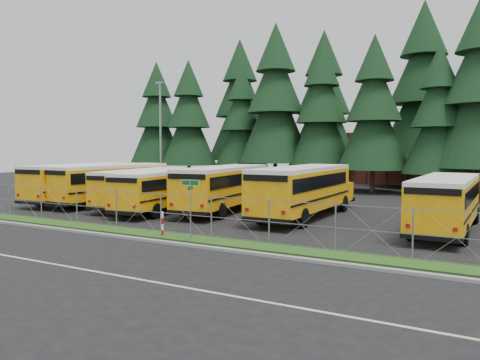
# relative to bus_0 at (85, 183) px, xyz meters

# --- Properties ---
(ground) EXTENTS (120.00, 120.00, 0.00)m
(ground) POSITION_rel_bus_0_xyz_m (14.22, -6.28, -1.50)
(ground) COLOR black
(ground) RESTS_ON ground
(curb) EXTENTS (50.00, 0.25, 0.12)m
(curb) POSITION_rel_bus_0_xyz_m (14.22, -9.38, -1.44)
(curb) COLOR gray
(curb) RESTS_ON ground
(grass_verge) EXTENTS (50.00, 1.40, 0.06)m
(grass_verge) POSITION_rel_bus_0_xyz_m (14.22, -7.98, -1.47)
(grass_verge) COLOR #173F12
(grass_verge) RESTS_ON ground
(road_lane_line) EXTENTS (50.00, 0.12, 0.01)m
(road_lane_line) POSITION_rel_bus_0_xyz_m (14.22, -14.28, -1.49)
(road_lane_line) COLOR beige
(road_lane_line) RESTS_ON ground
(chainlink_fence) EXTENTS (44.00, 0.10, 2.00)m
(chainlink_fence) POSITION_rel_bus_0_xyz_m (14.22, -7.28, -0.50)
(chainlink_fence) COLOR gray
(chainlink_fence) RESTS_ON ground
(brick_building) EXTENTS (22.00, 10.00, 6.00)m
(brick_building) POSITION_rel_bus_0_xyz_m (20.22, 33.72, 1.50)
(brick_building) COLOR brown
(brick_building) RESTS_ON ground
(bus_0) EXTENTS (3.29, 11.53, 2.99)m
(bus_0) POSITION_rel_bus_0_xyz_m (0.00, 0.00, 0.00)
(bus_0) COLOR orange
(bus_0) RESTS_ON ground
(bus_1) EXTENTS (3.32, 11.50, 2.98)m
(bus_1) POSITION_rel_bus_0_xyz_m (2.77, 0.31, -0.01)
(bus_1) COLOR orange
(bus_1) RESTS_ON ground
(bus_2) EXTENTS (3.76, 10.60, 2.72)m
(bus_2) POSITION_rel_bus_0_xyz_m (6.09, -0.18, -0.14)
(bus_2) COLOR orange
(bus_2) RESTS_ON ground
(bus_3) EXTENTS (3.53, 10.66, 2.74)m
(bus_3) POSITION_rel_bus_0_xyz_m (8.72, -1.04, -0.12)
(bus_3) COLOR orange
(bus_3) RESTS_ON ground
(bus_4) EXTENTS (3.93, 11.69, 3.01)m
(bus_4) POSITION_rel_bus_0_xyz_m (12.14, 0.89, 0.01)
(bus_4) COLOR orange
(bus_4) RESTS_ON ground
(bus_6) EXTENTS (2.82, 11.89, 3.12)m
(bus_6) POSITION_rel_bus_0_xyz_m (17.76, 0.80, 0.06)
(bus_6) COLOR orange
(bus_6) RESTS_ON ground
(bus_east) EXTENTS (2.78, 10.75, 2.80)m
(bus_east) POSITION_rel_bus_0_xyz_m (25.72, -0.24, -0.09)
(bus_east) COLOR orange
(bus_east) RESTS_ON ground
(street_sign) EXTENTS (0.83, 0.54, 2.81)m
(street_sign) POSITION_rel_bus_0_xyz_m (15.86, -8.46, 0.54)
(street_sign) COLOR gray
(street_sign) RESTS_ON ground
(striped_bollard) EXTENTS (0.11, 0.11, 1.20)m
(striped_bollard) POSITION_rel_bus_0_xyz_m (13.97, -8.10, -0.90)
(striped_bollard) COLOR #B20C0C
(striped_bollard) RESTS_ON ground
(light_standard) EXTENTS (0.70, 0.35, 10.14)m
(light_standard) POSITION_rel_bus_0_xyz_m (1.05, 7.95, 4.01)
(light_standard) COLOR gray
(light_standard) RESTS_ON ground
(conifer_0) EXTENTS (6.81, 6.81, 15.06)m
(conifer_0) POSITION_rel_bus_0_xyz_m (-10.22, 21.31, 6.03)
(conifer_0) COLOR black
(conifer_0) RESTS_ON ground
(conifer_1) EXTENTS (6.64, 6.64, 14.68)m
(conifer_1) POSITION_rel_bus_0_xyz_m (-4.74, 20.51, 5.84)
(conifer_1) COLOR black
(conifer_1) RESTS_ON ground
(conifer_2) EXTENTS (6.24, 6.24, 13.81)m
(conifer_2) POSITION_rel_bus_0_xyz_m (1.51, 22.30, 5.41)
(conifer_2) COLOR black
(conifer_2) RESTS_ON ground
(conifer_3) EXTENTS (8.01, 8.01, 17.72)m
(conifer_3) POSITION_rel_bus_0_xyz_m (6.40, 21.08, 7.37)
(conifer_3) COLOR black
(conifer_3) RESTS_ON ground
(conifer_4) EXTENTS (6.77, 6.77, 14.97)m
(conifer_4) POSITION_rel_bus_0_xyz_m (11.75, 20.72, 5.99)
(conifer_4) COLOR black
(conifer_4) RESTS_ON ground
(conifer_5) EXTENTS (6.72, 6.72, 14.87)m
(conifer_5) POSITION_rel_bus_0_xyz_m (17.45, 19.16, 5.94)
(conifer_5) COLOR black
(conifer_5) RESTS_ON ground
(conifer_6) EXTENTS (6.01, 6.01, 13.29)m
(conifer_6) POSITION_rel_bus_0_xyz_m (23.18, 18.53, 5.15)
(conifer_6) COLOR black
(conifer_6) RESTS_ON ground
(conifer_10) EXTENTS (8.17, 8.17, 18.08)m
(conifer_10) POSITION_rel_bus_0_xyz_m (-1.45, 27.18, 7.54)
(conifer_10) COLOR black
(conifer_10) RESTS_ON ground
(conifer_11) EXTENTS (8.22, 8.22, 18.17)m
(conifer_11) POSITION_rel_bus_0_xyz_m (9.36, 28.29, 7.59)
(conifer_11) COLOR black
(conifer_11) RESTS_ON ground
(conifer_12) EXTENTS (8.86, 8.86, 19.60)m
(conifer_12) POSITION_rel_bus_0_xyz_m (20.65, 27.03, 8.30)
(conifer_12) COLOR black
(conifer_12) RESTS_ON ground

